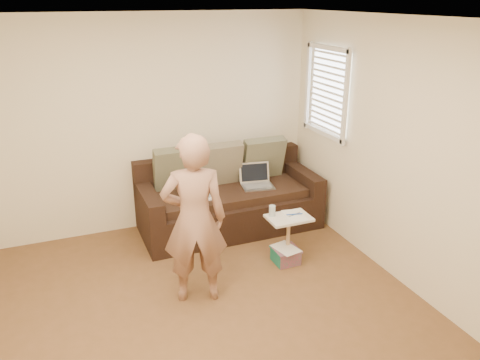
{
  "coord_description": "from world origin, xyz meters",
  "views": [
    {
      "loc": [
        -1.14,
        -3.39,
        2.76
      ],
      "look_at": [
        0.8,
        1.4,
        0.78
      ],
      "focal_mm": 36.15,
      "sensor_mm": 36.0,
      "label": 1
    }
  ],
  "objects_px": {
    "sofa": "(230,197)",
    "striped_box": "(286,255)",
    "person": "(194,220)",
    "side_table": "(288,238)",
    "drinking_glass": "(272,211)",
    "laptop_white": "(200,198)",
    "laptop_silver": "(258,187)"
  },
  "relations": [
    {
      "from": "drinking_glass",
      "to": "striped_box",
      "type": "distance_m",
      "value": 0.52
    },
    {
      "from": "sofa",
      "to": "striped_box",
      "type": "xyz_separation_m",
      "value": [
        0.26,
        -1.03,
        -0.34
      ]
    },
    {
      "from": "side_table",
      "to": "drinking_glass",
      "type": "distance_m",
      "value": 0.37
    },
    {
      "from": "laptop_white",
      "to": "side_table",
      "type": "relative_size",
      "value": 0.68
    },
    {
      "from": "laptop_white",
      "to": "laptop_silver",
      "type": "bearing_deg",
      "value": 0.23
    },
    {
      "from": "laptop_silver",
      "to": "striped_box",
      "type": "distance_m",
      "value": 1.07
    },
    {
      "from": "person",
      "to": "striped_box",
      "type": "relative_size",
      "value": 5.99
    },
    {
      "from": "person",
      "to": "side_table",
      "type": "height_order",
      "value": "person"
    },
    {
      "from": "sofa",
      "to": "side_table",
      "type": "relative_size",
      "value": 4.28
    },
    {
      "from": "laptop_silver",
      "to": "side_table",
      "type": "relative_size",
      "value": 0.75
    },
    {
      "from": "side_table",
      "to": "striped_box",
      "type": "distance_m",
      "value": 0.19
    },
    {
      "from": "drinking_glass",
      "to": "striped_box",
      "type": "bearing_deg",
      "value": -56.63
    },
    {
      "from": "sofa",
      "to": "drinking_glass",
      "type": "height_order",
      "value": "sofa"
    },
    {
      "from": "laptop_silver",
      "to": "striped_box",
      "type": "bearing_deg",
      "value": -86.19
    },
    {
      "from": "person",
      "to": "striped_box",
      "type": "height_order",
      "value": "person"
    },
    {
      "from": "laptop_white",
      "to": "striped_box",
      "type": "xyz_separation_m",
      "value": [
        0.69,
        -0.91,
        -0.43
      ]
    },
    {
      "from": "laptop_white",
      "to": "side_table",
      "type": "distance_m",
      "value": 1.16
    },
    {
      "from": "laptop_silver",
      "to": "drinking_glass",
      "type": "xyz_separation_m",
      "value": [
        -0.2,
        -0.82,
        0.05
      ]
    },
    {
      "from": "sofa",
      "to": "laptop_silver",
      "type": "bearing_deg",
      "value": -9.24
    },
    {
      "from": "side_table",
      "to": "drinking_glass",
      "type": "bearing_deg",
      "value": 150.73
    },
    {
      "from": "striped_box",
      "to": "side_table",
      "type": "bearing_deg",
      "value": 48.83
    },
    {
      "from": "side_table",
      "to": "drinking_glass",
      "type": "height_order",
      "value": "drinking_glass"
    },
    {
      "from": "sofa",
      "to": "striped_box",
      "type": "height_order",
      "value": "sofa"
    },
    {
      "from": "laptop_white",
      "to": "side_table",
      "type": "height_order",
      "value": "laptop_white"
    },
    {
      "from": "striped_box",
      "to": "sofa",
      "type": "bearing_deg",
      "value": 104.31
    },
    {
      "from": "sofa",
      "to": "laptop_silver",
      "type": "height_order",
      "value": "sofa"
    },
    {
      "from": "laptop_silver",
      "to": "person",
      "type": "relative_size",
      "value": 0.23
    },
    {
      "from": "side_table",
      "to": "sofa",
      "type": "bearing_deg",
      "value": 108.39
    },
    {
      "from": "drinking_glass",
      "to": "striped_box",
      "type": "xyz_separation_m",
      "value": [
        0.1,
        -0.16,
        -0.49
      ]
    },
    {
      "from": "laptop_white",
      "to": "drinking_glass",
      "type": "bearing_deg",
      "value": -56.65
    },
    {
      "from": "laptop_white",
      "to": "striped_box",
      "type": "height_order",
      "value": "laptop_white"
    },
    {
      "from": "laptop_white",
      "to": "striped_box",
      "type": "bearing_deg",
      "value": -57.4
    }
  ]
}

